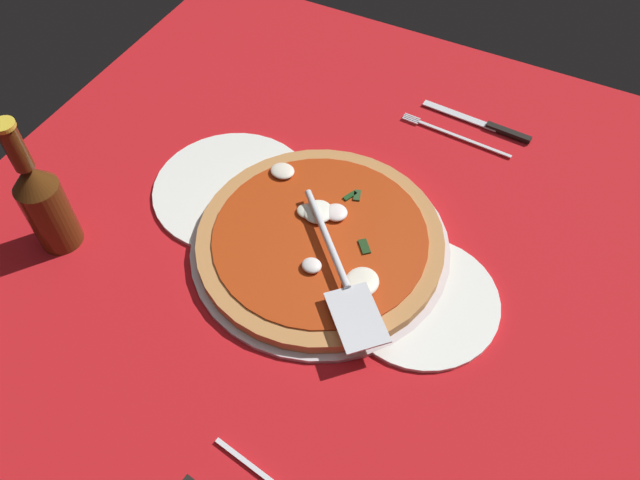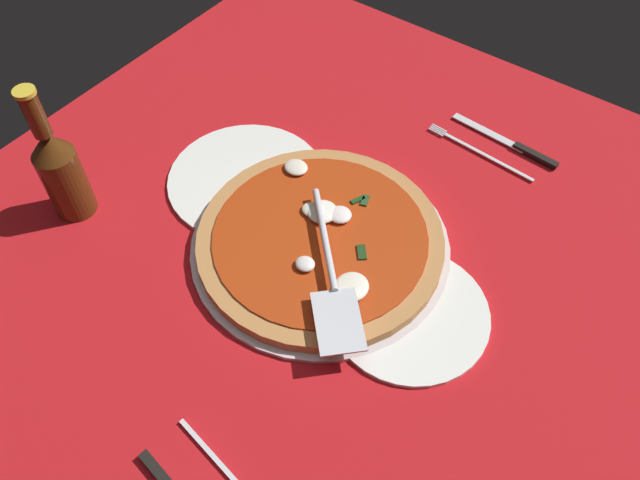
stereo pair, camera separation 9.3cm
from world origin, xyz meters
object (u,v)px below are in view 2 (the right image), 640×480
place_setting_near (497,150)px  dinner_plate_right (246,180)px  pizza (320,240)px  beer_bottle (60,170)px  dinner_plate_left (409,314)px  pizza_server (330,276)px

place_setting_near → dinner_plate_right: bearing=49.7°
pizza → beer_bottle: size_ratio=1.56×
dinner_plate_right → beer_bottle: size_ratio=1.08×
dinner_plate_left → dinner_plate_right: bearing=-9.8°
dinner_plate_right → place_setting_near: place_setting_near is taller
dinner_plate_left → pizza: 17.11cm
pizza_server → beer_bottle: 42.85cm
dinner_plate_right → pizza: bearing=167.8°
dinner_plate_right → dinner_plate_left: bearing=170.2°
place_setting_near → pizza: bearing=74.7°
pizza → pizza_server: bearing=135.2°
dinner_plate_left → beer_bottle: bearing=15.2°
dinner_plate_right → place_setting_near: bearing=-134.2°
place_setting_near → pizza_server: bearing=85.4°
place_setting_near → beer_bottle: beer_bottle is taller
dinner_plate_right → place_setting_near: size_ratio=1.16×
place_setting_near → dinner_plate_left: bearing=101.6°
pizza → place_setting_near: (-12.00, -34.48, -1.72)cm
dinner_plate_left → pizza: pizza is taller
pizza_server → place_setting_near: 41.06cm
dinner_plate_right → pizza: pizza is taller
beer_bottle → place_setting_near: bearing=-133.0°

